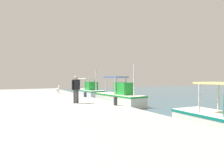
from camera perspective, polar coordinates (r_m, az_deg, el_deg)
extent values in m
cube|color=#9E9E99|center=(13.17, -22.12, -7.21)|extent=(36.00, 10.00, 0.80)
cube|color=white|center=(24.76, -6.55, -2.70)|extent=(5.52, 2.26, 0.95)
cube|color=#1E8C2D|center=(24.73, -6.55, -1.79)|extent=(5.57, 2.30, 0.12)
cube|color=#1E8C2D|center=(24.09, -5.90, -0.53)|extent=(1.59, 1.23, 0.98)
cylinder|color=silver|center=(25.57, -9.01, -0.04)|extent=(0.08, 0.08, 1.30)
cylinder|color=silver|center=(26.07, -6.31, 0.01)|extent=(0.08, 0.08, 1.30)
cylinder|color=silver|center=(24.21, -7.75, -0.14)|extent=(0.08, 0.08, 1.30)
cylinder|color=silver|center=(24.75, -4.93, -0.09)|extent=(0.08, 0.08, 1.30)
cube|color=silver|center=(25.13, -7.01, 1.51)|extent=(2.28, 1.54, 0.08)
cylinder|color=silver|center=(22.85, -4.50, 1.06)|extent=(0.10, 0.10, 2.34)
cube|color=silver|center=(18.03, 1.96, -4.38)|extent=(5.61, 2.42, 0.97)
cube|color=#1E8C2D|center=(17.99, 1.96, -3.10)|extent=(5.66, 2.47, 0.12)
cube|color=#1E8C2D|center=(17.40, 3.27, -1.29)|extent=(1.65, 1.22, 1.04)
cylinder|color=silver|center=(18.61, -1.75, -0.43)|extent=(0.08, 0.08, 1.46)
cylinder|color=silver|center=(19.28, 1.27, -0.35)|extent=(0.08, 0.08, 1.46)
cylinder|color=silver|center=(17.39, 0.84, -0.59)|extent=(0.08, 0.08, 1.46)
cylinder|color=silver|center=(18.10, 3.95, -0.50)|extent=(0.08, 0.08, 1.46)
cube|color=#1E4CB2|center=(18.32, 1.06, 1.95)|extent=(2.35, 1.54, 0.08)
cylinder|color=silver|center=(16.32, 6.17, 1.17)|extent=(0.10, 0.10, 2.56)
torus|color=orange|center=(17.69, 4.89, -1.24)|extent=(0.55, 0.17, 0.54)
cylinder|color=silver|center=(10.45, 23.26, -3.72)|extent=(0.08, 0.08, 1.36)
cylinder|color=silver|center=(11.46, 27.71, -3.30)|extent=(0.08, 0.08, 1.36)
cube|color=#D8CC72|center=(10.43, 28.84, 0.16)|extent=(2.32, 1.46, 0.08)
cylinder|color=tan|center=(21.84, -14.82, -2.23)|extent=(0.04, 0.04, 0.22)
cylinder|color=tan|center=(21.89, -15.10, -2.22)|extent=(0.04, 0.04, 0.22)
ellipsoid|color=white|center=(21.90, -14.91, -1.56)|extent=(0.71, 0.64, 0.40)
ellipsoid|color=silver|center=(21.85, -14.97, -1.41)|extent=(0.66, 0.62, 0.28)
cylinder|color=white|center=(22.06, -14.71, -0.96)|extent=(0.21, 0.19, 0.27)
sphere|color=white|center=(22.12, -14.63, -0.54)|extent=(0.22, 0.22, 0.16)
cone|color=#F2B272|center=(22.31, -14.41, -0.57)|extent=(0.28, 0.23, 0.07)
cylinder|color=#3F3F42|center=(13.15, -10.45, -3.47)|extent=(0.16, 0.16, 0.86)
cylinder|color=#3F3F42|center=(13.25, -9.70, -3.42)|extent=(0.16, 0.16, 0.86)
cube|color=black|center=(13.15, -10.09, -0.17)|extent=(0.33, 0.44, 0.65)
cylinder|color=black|center=(13.03, -11.02, -0.28)|extent=(0.10, 0.10, 0.62)
cylinder|color=black|center=(13.28, -9.17, -0.23)|extent=(0.10, 0.10, 0.62)
sphere|color=tan|center=(13.15, -10.10, 1.81)|extent=(0.22, 0.22, 0.22)
cylinder|color=#333338|center=(17.09, -7.54, -2.99)|extent=(0.24, 0.24, 0.41)
cylinder|color=#333338|center=(12.03, 0.97, -4.77)|extent=(0.22, 0.22, 0.51)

